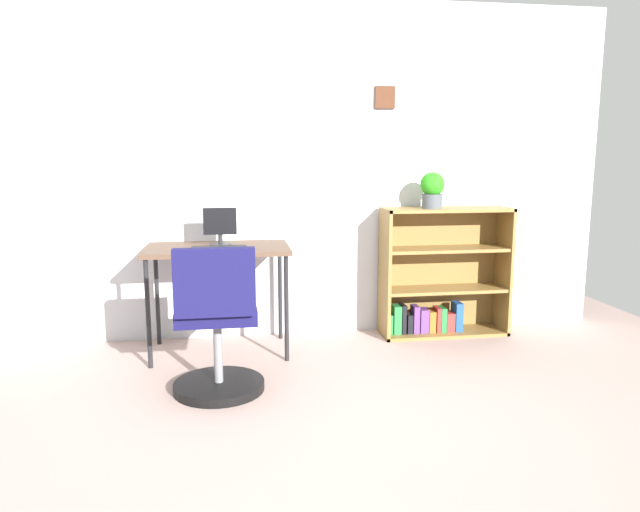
{
  "coord_description": "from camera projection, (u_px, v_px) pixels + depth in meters",
  "views": [
    {
      "loc": [
        -0.24,
        -2.16,
        1.33
      ],
      "look_at": [
        0.32,
        1.48,
        0.7
      ],
      "focal_mm": 32.8,
      "sensor_mm": 36.0,
      "label": 1
    }
  ],
  "objects": [
    {
      "name": "ground_plane",
      "position": [
        298.0,
        489.0,
        2.36
      ],
      "size": [
        6.24,
        6.24,
        0.0
      ],
      "primitive_type": "plane",
      "color": "tan"
    },
    {
      "name": "monitor",
      "position": [
        220.0,
        227.0,
        3.91
      ],
      "size": [
        0.22,
        0.14,
        0.26
      ],
      "color": "#262628",
      "rests_on": "desk"
    },
    {
      "name": "wall_back",
      "position": [
        263.0,
        172.0,
        4.25
      ],
      "size": [
        5.2,
        0.12,
        2.43
      ],
      "color": "silver",
      "rests_on": "ground_plane"
    },
    {
      "name": "keyboard",
      "position": [
        219.0,
        248.0,
        3.77
      ],
      "size": [
        0.35,
        0.13,
        0.02
      ],
      "primitive_type": "cube",
      "color": "black",
      "rests_on": "desk"
    },
    {
      "name": "desk",
      "position": [
        218.0,
        256.0,
        3.9
      ],
      "size": [
        0.95,
        0.56,
        0.73
      ],
      "color": "#4F3A2A",
      "rests_on": "ground_plane"
    },
    {
      "name": "bookshelf_low",
      "position": [
        440.0,
        277.0,
        4.4
      ],
      "size": [
        0.95,
        0.3,
        0.95
      ],
      "color": "olive",
      "rests_on": "ground_plane"
    },
    {
      "name": "office_chair",
      "position": [
        217.0,
        331.0,
        3.24
      ],
      "size": [
        0.52,
        0.55,
        0.87
      ],
      "color": "black",
      "rests_on": "ground_plane"
    },
    {
      "name": "potted_plant_on_shelf",
      "position": [
        432.0,
        189.0,
        4.21
      ],
      "size": [
        0.18,
        0.18,
        0.26
      ],
      "color": "#474C51",
      "rests_on": "bookshelf_low"
    }
  ]
}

